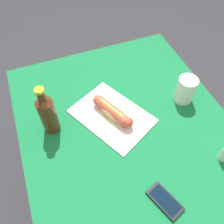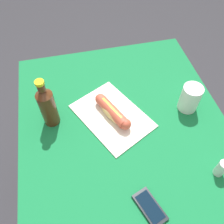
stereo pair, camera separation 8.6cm
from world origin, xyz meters
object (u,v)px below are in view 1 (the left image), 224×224
Objects in this scene: drinking_cup at (185,90)px; cell_phone at (166,200)px; hot_dog at (112,111)px; soda_bottle at (47,113)px.

cell_phone is at bearing 142.11° from drinking_cup.
drinking_cup reaches higher than hot_dog.
soda_bottle is 1.93× the size of drinking_cup.
soda_bottle is 0.58m from drinking_cup.
drinking_cup is (-0.02, -0.33, 0.03)m from hot_dog.
drinking_cup is (0.37, -0.29, 0.05)m from cell_phone.
soda_bottle reaches higher than hot_dog.
drinking_cup is (-0.06, -0.58, -0.04)m from soda_bottle.
hot_dog is at bearing 6.04° from cell_phone.
soda_bottle is at bearing 84.29° from drinking_cup.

